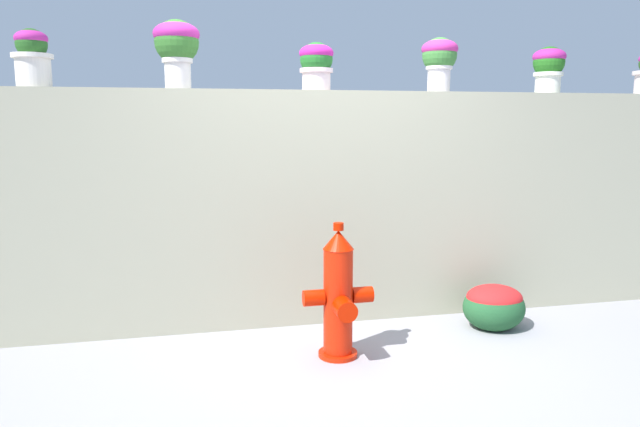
# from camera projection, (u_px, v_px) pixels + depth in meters

# --- Properties ---
(ground_plane) EXTENTS (24.00, 24.00, 0.00)m
(ground_plane) POSITION_uv_depth(u_px,v_px,m) (344.00, 362.00, 3.81)
(ground_plane) COLOR #939198
(stone_wall) EXTENTS (6.65, 0.33, 1.78)m
(stone_wall) POSITION_uv_depth(u_px,v_px,m) (315.00, 207.00, 4.55)
(stone_wall) COLOR #A19E84
(stone_wall) RESTS_ON ground
(potted_plant_1) EXTENTS (0.27, 0.27, 0.39)m
(potted_plant_1) POSITION_uv_depth(u_px,v_px,m) (32.00, 55.00, 3.96)
(potted_plant_1) COLOR silver
(potted_plant_1) RESTS_ON stone_wall
(potted_plant_2) EXTENTS (0.32, 0.32, 0.48)m
(potted_plant_2) POSITION_uv_depth(u_px,v_px,m) (177.00, 44.00, 4.12)
(potted_plant_2) COLOR silver
(potted_plant_2) RESTS_ON stone_wall
(potted_plant_3) EXTENTS (0.26, 0.26, 0.36)m
(potted_plant_3) POSITION_uv_depth(u_px,v_px,m) (316.00, 63.00, 4.38)
(potted_plant_3) COLOR silver
(potted_plant_3) RESTS_ON stone_wall
(potted_plant_4) EXTENTS (0.29, 0.29, 0.42)m
(potted_plant_4) POSITION_uv_depth(u_px,v_px,m) (439.00, 58.00, 4.60)
(potted_plant_4) COLOR silver
(potted_plant_4) RESTS_ON stone_wall
(potted_plant_5) EXTENTS (0.27, 0.27, 0.38)m
(potted_plant_5) POSITION_uv_depth(u_px,v_px,m) (549.00, 65.00, 4.82)
(potted_plant_5) COLOR silver
(potted_plant_5) RESTS_ON stone_wall
(fire_hydrant) EXTENTS (0.47, 0.38, 0.91)m
(fire_hydrant) POSITION_uv_depth(u_px,v_px,m) (339.00, 297.00, 3.84)
(fire_hydrant) COLOR red
(fire_hydrant) RESTS_ON ground
(flower_bush_left) EXTENTS (0.47, 0.43, 0.35)m
(flower_bush_left) POSITION_uv_depth(u_px,v_px,m) (494.00, 305.00, 4.43)
(flower_bush_left) COLOR #21542C
(flower_bush_left) RESTS_ON ground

